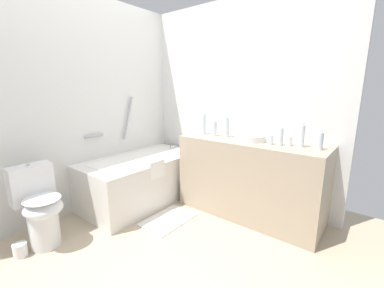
# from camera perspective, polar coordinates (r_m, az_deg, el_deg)

# --- Properties ---
(ground_plane) EXTENTS (3.77, 3.77, 0.00)m
(ground_plane) POSITION_cam_1_polar(r_m,az_deg,el_deg) (2.52, -9.56, -21.68)
(ground_plane) COLOR #C1AD8E
(wall_back_tiled) EXTENTS (3.17, 0.10, 2.44)m
(wall_back_tiled) POSITION_cam_1_polar(r_m,az_deg,el_deg) (3.11, -25.75, 7.90)
(wall_back_tiled) COLOR silver
(wall_back_tiled) RESTS_ON ground_plane
(wall_right_mirror) EXTENTS (0.10, 2.72, 2.44)m
(wall_right_mirror) POSITION_cam_1_polar(r_m,az_deg,el_deg) (3.21, 9.11, 9.10)
(wall_right_mirror) COLOR silver
(wall_right_mirror) RESTS_ON ground_plane
(bathtub) EXTENTS (1.48, 0.77, 1.31)m
(bathtub) POSITION_cam_1_polar(r_m,az_deg,el_deg) (3.25, -11.37, -7.55)
(bathtub) COLOR silver
(bathtub) RESTS_ON ground_plane
(toilet) EXTENTS (0.36, 0.48, 0.75)m
(toilet) POSITION_cam_1_polar(r_m,az_deg,el_deg) (2.68, -31.65, -12.22)
(toilet) COLOR white
(toilet) RESTS_ON ground_plane
(vanity_counter) EXTENTS (0.58, 1.57, 0.87)m
(vanity_counter) POSITION_cam_1_polar(r_m,az_deg,el_deg) (2.87, 13.05, -7.63)
(vanity_counter) COLOR tan
(vanity_counter) RESTS_ON ground_plane
(sink_basin) EXTENTS (0.33, 0.33, 0.06)m
(sink_basin) POSITION_cam_1_polar(r_m,az_deg,el_deg) (2.73, 13.21, 1.44)
(sink_basin) COLOR white
(sink_basin) RESTS_ON vanity_counter
(sink_faucet) EXTENTS (0.10, 0.15, 0.06)m
(sink_faucet) POSITION_cam_1_polar(r_m,az_deg,el_deg) (2.91, 14.89, 1.94)
(sink_faucet) COLOR #9F9FA4
(sink_faucet) RESTS_ON vanity_counter
(water_bottle_0) EXTENTS (0.06, 0.06, 0.20)m
(water_bottle_0) POSITION_cam_1_polar(r_m,az_deg,el_deg) (2.57, 19.66, 1.66)
(water_bottle_0) COLOR silver
(water_bottle_0) RESTS_ON vanity_counter
(water_bottle_1) EXTENTS (0.06, 0.06, 0.18)m
(water_bottle_1) POSITION_cam_1_polar(r_m,az_deg,el_deg) (2.53, 27.30, 0.66)
(water_bottle_1) COLOR silver
(water_bottle_1) RESTS_ON vanity_counter
(water_bottle_2) EXTENTS (0.07, 0.07, 0.19)m
(water_bottle_2) POSITION_cam_1_polar(r_m,az_deg,el_deg) (2.93, 5.11, 3.62)
(water_bottle_2) COLOR silver
(water_bottle_2) RESTS_ON vanity_counter
(water_bottle_3) EXTENTS (0.06, 0.06, 0.24)m
(water_bottle_3) POSITION_cam_1_polar(r_m,az_deg,el_deg) (2.86, 7.91, 3.83)
(water_bottle_3) COLOR silver
(water_bottle_3) RESTS_ON vanity_counter
(water_bottle_4) EXTENTS (0.06, 0.06, 0.26)m
(water_bottle_4) POSITION_cam_1_polar(r_m,az_deg,el_deg) (3.03, 2.65, 4.56)
(water_bottle_4) COLOR silver
(water_bottle_4) RESTS_ON vanity_counter
(water_bottle_5) EXTENTS (0.06, 0.06, 0.23)m
(water_bottle_5) POSITION_cam_1_polar(r_m,az_deg,el_deg) (2.57, 23.90, 1.75)
(water_bottle_5) COLOR silver
(water_bottle_5) RESTS_ON vanity_counter
(drinking_glass_0) EXTENTS (0.07, 0.07, 0.10)m
(drinking_glass_0) POSITION_cam_1_polar(r_m,az_deg,el_deg) (2.59, 17.54, 0.99)
(drinking_glass_0) COLOR white
(drinking_glass_0) RESTS_ON vanity_counter
(drinking_glass_1) EXTENTS (0.07, 0.07, 0.10)m
(drinking_glass_1) POSITION_cam_1_polar(r_m,az_deg,el_deg) (2.59, 21.34, 0.65)
(drinking_glass_1) COLOR white
(drinking_glass_1) RESTS_ON vanity_counter
(bath_mat) EXTENTS (0.58, 0.38, 0.01)m
(bath_mat) POSITION_cam_1_polar(r_m,az_deg,el_deg) (2.86, -5.41, -16.88)
(bath_mat) COLOR white
(bath_mat) RESTS_ON ground_plane
(toilet_paper_roll) EXTENTS (0.11, 0.11, 0.12)m
(toilet_paper_roll) POSITION_cam_1_polar(r_m,az_deg,el_deg) (2.74, -34.81, -19.38)
(toilet_paper_roll) COLOR white
(toilet_paper_roll) RESTS_ON ground_plane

